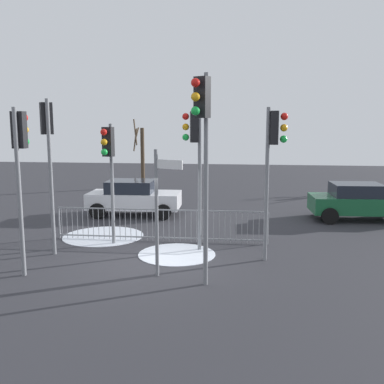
% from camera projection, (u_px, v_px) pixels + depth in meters
% --- Properties ---
extents(ground_plane, '(60.00, 60.00, 0.00)m').
position_uv_depth(ground_plane, '(145.00, 263.00, 12.02)').
color(ground_plane, '#2D2D33').
extents(traffic_light_mid_left, '(0.42, 0.52, 4.94)m').
position_uv_depth(traffic_light_mid_left, '(203.00, 133.00, 9.73)').
color(traffic_light_mid_left, slate).
rests_on(traffic_light_mid_left, ground).
extents(traffic_light_rear_right, '(0.36, 0.56, 3.81)m').
position_uv_depth(traffic_light_rear_right, '(109.00, 157.00, 13.39)').
color(traffic_light_rear_right, slate).
rests_on(traffic_light_rear_right, ground).
extents(traffic_light_foreground_right, '(0.57, 0.33, 4.25)m').
position_uv_depth(traffic_light_foreground_right, '(273.00, 150.00, 11.75)').
color(traffic_light_foreground_right, slate).
rests_on(traffic_light_foreground_right, ground).
extents(traffic_light_mid_right, '(0.45, 0.48, 4.51)m').
position_uv_depth(traffic_light_mid_right, '(48.00, 142.00, 12.42)').
color(traffic_light_mid_right, slate).
rests_on(traffic_light_mid_right, ground).
extents(traffic_light_rear_left, '(0.33, 0.57, 4.21)m').
position_uv_depth(traffic_light_rear_left, '(20.00, 153.00, 10.68)').
color(traffic_light_rear_left, slate).
rests_on(traffic_light_rear_left, ground).
extents(traffic_light_foreground_left, '(0.56, 0.36, 4.27)m').
position_uv_depth(traffic_light_foreground_left, '(195.00, 147.00, 12.77)').
color(traffic_light_foreground_left, slate).
rests_on(traffic_light_foreground_left, ground).
extents(direction_sign_post, '(0.74, 0.34, 3.20)m').
position_uv_depth(direction_sign_post, '(159.00, 207.00, 10.69)').
color(direction_sign_post, slate).
rests_on(direction_sign_post, ground).
extents(pedestrian_guard_railing, '(6.97, 0.14, 1.07)m').
position_uv_depth(pedestrian_guard_railing, '(161.00, 225.00, 14.15)').
color(pedestrian_guard_railing, slate).
rests_on(pedestrian_guard_railing, ground).
extents(car_white_near, '(3.86, 2.03, 1.47)m').
position_uv_depth(car_white_near, '(134.00, 197.00, 18.20)').
color(car_white_near, silver).
rests_on(car_white_near, ground).
extents(car_green_mid, '(3.88, 2.08, 1.47)m').
position_uv_depth(car_green_mid, '(359.00, 201.00, 17.27)').
color(car_green_mid, '#195933').
rests_on(car_green_mid, ground).
extents(bare_tree_centre, '(0.72, 1.05, 4.10)m').
position_uv_depth(bare_tree_centre, '(142.00, 155.00, 26.15)').
color(bare_tree_centre, '#473828').
rests_on(bare_tree_centre, ground).
extents(snow_patch_kerb, '(2.73, 2.73, 0.01)m').
position_uv_depth(snow_patch_kerb, '(103.00, 236.00, 14.86)').
color(snow_patch_kerb, silver).
rests_on(snow_patch_kerb, ground).
extents(snow_patch_island, '(2.28, 2.28, 0.01)m').
position_uv_depth(snow_patch_island, '(177.00, 254.00, 12.79)').
color(snow_patch_island, silver).
rests_on(snow_patch_island, ground).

